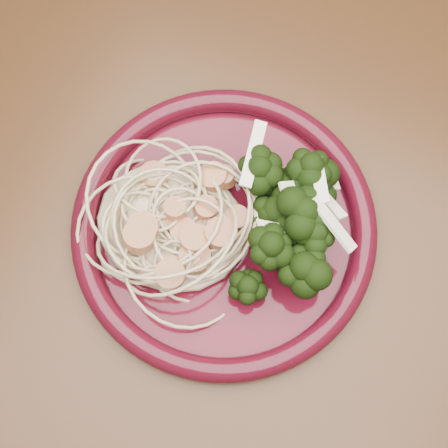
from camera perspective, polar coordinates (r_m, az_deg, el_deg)
The scene contains 6 objects.
dining_table at distance 0.69m, azimuth -0.31°, elevation -5.54°, with size 1.20×0.80×0.75m.
dinner_plate at distance 0.59m, azimuth 0.00°, elevation -0.28°, with size 0.38×0.38×0.02m.
spaghetti_pile at distance 0.58m, azimuth -4.90°, elevation 0.19°, with size 0.15×0.13×0.03m, color #CCB88E.
scallop_cluster at distance 0.54m, azimuth -5.23°, elevation 1.46°, with size 0.14×0.14×0.05m, color tan, non-canonical shape.
broccoli_pile at distance 0.57m, azimuth 6.11°, elevation 0.32°, with size 0.10×0.16×0.06m, color black.
onion_garnish at distance 0.54m, azimuth 6.48°, elevation 1.46°, with size 0.07×0.11×0.06m, color white, non-canonical shape.
Camera 1 is at (0.07, -0.13, 1.32)m, focal length 50.00 mm.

